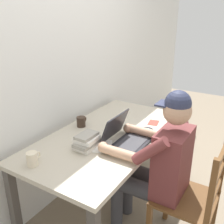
{
  "coord_description": "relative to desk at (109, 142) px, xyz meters",
  "views": [
    {
      "loc": [
        -1.68,
        -1.06,
        1.71
      ],
      "look_at": [
        -0.03,
        -0.05,
        0.94
      ],
      "focal_mm": 41.94,
      "sensor_mm": 36.0,
      "label": 1
    }
  ],
  "objects": [
    {
      "name": "paper_pile_near_laptop",
      "position": [
        -0.22,
        -0.05,
        0.09
      ],
      "size": [
        0.26,
        0.25,
        0.01
      ],
      "primitive_type": "cube",
      "rotation": [
        0.0,
        0.0,
        0.48
      ],
      "color": "white",
      "rests_on": "desk"
    },
    {
      "name": "coffee_mug_dark",
      "position": [
        0.0,
        0.29,
        0.13
      ],
      "size": [
        0.12,
        0.08,
        0.09
      ],
      "color": "#38281E",
      "rests_on": "desk"
    },
    {
      "name": "ground_plane",
      "position": [
        0.0,
        0.0,
        -0.64
      ],
      "size": [
        8.0,
        8.0,
        0.0
      ],
      "primitive_type": "plane",
      "color": "gray"
    },
    {
      "name": "laptop",
      "position": [
        -0.06,
        -0.19,
        0.13
      ],
      "size": [
        0.33,
        0.31,
        0.22
      ],
      "color": "#232328",
      "rests_on": "desk"
    },
    {
      "name": "seated_person",
      "position": [
        -0.1,
        -0.49,
        0.03
      ],
      "size": [
        0.5,
        0.6,
        1.23
      ],
      "color": "brown",
      "rests_on": "ground"
    },
    {
      "name": "computer_mouse",
      "position": [
        0.23,
        -0.26,
        0.1
      ],
      "size": [
        0.06,
        0.1,
        0.03
      ],
      "primitive_type": "ellipsoid",
      "color": "#232328",
      "rests_on": "desk"
    },
    {
      "name": "landscape_photo_print",
      "position": [
        0.41,
        -0.23,
        0.08
      ],
      "size": [
        0.15,
        0.11,
        0.0
      ],
      "primitive_type": "cube",
      "rotation": [
        0.0,
        0.0,
        0.2
      ],
      "color": "#C63D33",
      "rests_on": "desk"
    },
    {
      "name": "desk",
      "position": [
        0.0,
        0.0,
        0.0
      ],
      "size": [
        1.59,
        0.83,
        0.72
      ],
      "color": "#BCB29E",
      "rests_on": "ground"
    },
    {
      "name": "back_wall",
      "position": [
        0.0,
        0.49,
        0.66
      ],
      "size": [
        6.0,
        0.04,
        2.6
      ],
      "color": "silver",
      "rests_on": "ground"
    },
    {
      "name": "book_stack_main",
      "position": [
        -0.29,
        0.01,
        0.14
      ],
      "size": [
        0.2,
        0.16,
        0.12
      ],
      "color": "white",
      "rests_on": "desk"
    },
    {
      "name": "wooden_chair",
      "position": [
        -0.1,
        -0.77,
        -0.19
      ],
      "size": [
        0.42,
        0.42,
        0.92
      ],
      "color": "brown",
      "rests_on": "ground"
    },
    {
      "name": "coffee_mug_white",
      "position": [
        -0.67,
        0.18,
        0.13
      ],
      "size": [
        0.11,
        0.07,
        0.1
      ],
      "color": "beige",
      "rests_on": "desk"
    }
  ]
}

